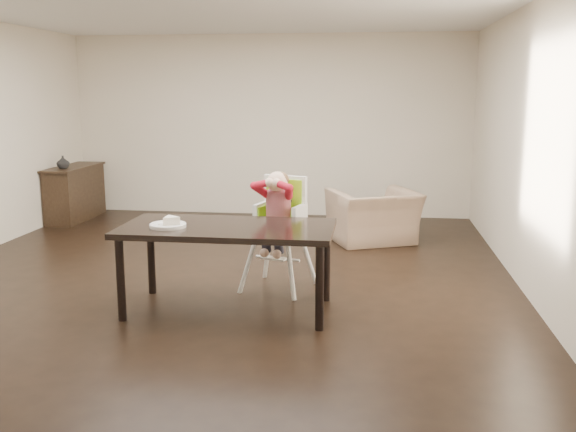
# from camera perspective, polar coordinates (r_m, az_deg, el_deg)

# --- Properties ---
(ground) EXTENTS (7.00, 7.00, 0.00)m
(ground) POSITION_cam_1_polar(r_m,az_deg,el_deg) (6.59, -6.44, -5.52)
(ground) COLOR black
(ground) RESTS_ON ground
(room_walls) EXTENTS (6.02, 7.02, 2.71)m
(room_walls) POSITION_cam_1_polar(r_m,az_deg,el_deg) (6.32, -6.82, 10.82)
(room_walls) COLOR beige
(room_walls) RESTS_ON ground
(dining_table) EXTENTS (1.80, 0.90, 0.75)m
(dining_table) POSITION_cam_1_polar(r_m,az_deg,el_deg) (5.48, -5.39, -1.67)
(dining_table) COLOR black
(dining_table) RESTS_ON ground
(high_chair) EXTENTS (0.58, 0.58, 1.14)m
(high_chair) POSITION_cam_1_polar(r_m,az_deg,el_deg) (6.07, -0.76, 0.88)
(high_chair) COLOR white
(high_chair) RESTS_ON ground
(plate) EXTENTS (0.32, 0.32, 0.09)m
(plate) POSITION_cam_1_polar(r_m,az_deg,el_deg) (5.48, -10.54, -0.65)
(plate) COLOR white
(plate) RESTS_ON dining_table
(armchair) EXTENTS (1.18, 1.00, 0.88)m
(armchair) POSITION_cam_1_polar(r_m,az_deg,el_deg) (8.06, 7.61, 0.72)
(armchair) COLOR #A08166
(armchair) RESTS_ON ground
(sideboard) EXTENTS (0.44, 1.26, 0.79)m
(sideboard) POSITION_cam_1_polar(r_m,az_deg,el_deg) (9.94, -18.40, 1.98)
(sideboard) COLOR black
(sideboard) RESTS_ON ground
(vase) EXTENTS (0.23, 0.23, 0.18)m
(vase) POSITION_cam_1_polar(r_m,az_deg,el_deg) (9.61, -19.37, 4.51)
(vase) COLOR #99999E
(vase) RESTS_ON sideboard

